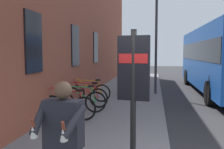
% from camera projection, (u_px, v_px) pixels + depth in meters
% --- Properties ---
extents(ground, '(60.00, 60.00, 0.00)m').
position_uv_depth(ground, '(189.00, 107.00, 9.97)').
color(ground, '#2D2D30').
extents(sidewalk_pavement, '(24.00, 3.50, 0.12)m').
position_uv_depth(sidewalk_pavement, '(125.00, 95.00, 12.38)').
color(sidewalk_pavement, slate).
rests_on(sidewalk_pavement, ground).
extents(station_facade, '(22.00, 0.65, 9.42)m').
position_uv_depth(station_facade, '(89.00, 4.00, 13.29)').
color(station_facade, brown).
rests_on(station_facade, ground).
extents(bicycle_beside_lamp, '(0.48, 1.77, 0.97)m').
position_uv_depth(bicycle_beside_lamp, '(68.00, 107.00, 7.58)').
color(bicycle_beside_lamp, black).
rests_on(bicycle_beside_lamp, sidewalk_pavement).
extents(bicycle_mid_rack, '(0.61, 1.73, 0.97)m').
position_uv_depth(bicycle_mid_rack, '(80.00, 101.00, 8.39)').
color(bicycle_mid_rack, black).
rests_on(bicycle_mid_rack, sidewalk_pavement).
extents(bicycle_far_end, '(0.48, 1.76, 0.97)m').
position_uv_depth(bicycle_far_end, '(85.00, 96.00, 9.33)').
color(bicycle_far_end, black).
rests_on(bicycle_far_end, sidewalk_pavement).
extents(bicycle_nearest_sign, '(0.53, 1.75, 0.97)m').
position_uv_depth(bicycle_nearest_sign, '(89.00, 92.00, 10.27)').
color(bicycle_nearest_sign, black).
rests_on(bicycle_nearest_sign, sidewalk_pavement).
extents(transit_info_sign, '(0.16, 0.56, 2.40)m').
position_uv_depth(transit_info_sign, '(133.00, 77.00, 4.27)').
color(transit_info_sign, black).
rests_on(transit_info_sign, sidewalk_pavement).
extents(city_bus, '(10.52, 2.72, 3.35)m').
position_uv_depth(city_bus, '(220.00, 57.00, 13.13)').
color(city_bus, '#1951B2').
rests_on(city_bus, ground).
extents(pedestrian_near_bus, '(0.48, 0.48, 1.59)m').
position_uv_depth(pedestrian_near_bus, '(123.00, 74.00, 12.47)').
color(pedestrian_near_bus, '#334C8C').
rests_on(pedestrian_near_bus, sidewalk_pavement).
extents(tourist_with_hotdogs, '(0.61, 0.64, 1.66)m').
position_uv_depth(tourist_with_hotdogs, '(63.00, 132.00, 3.14)').
color(tourist_with_hotdogs, '#4C724C').
rests_on(tourist_with_hotdogs, sidewalk_pavement).
extents(street_lamp, '(0.28, 0.28, 5.18)m').
position_uv_depth(street_lamp, '(156.00, 30.00, 12.12)').
color(street_lamp, '#333338').
rests_on(street_lamp, sidewalk_pavement).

